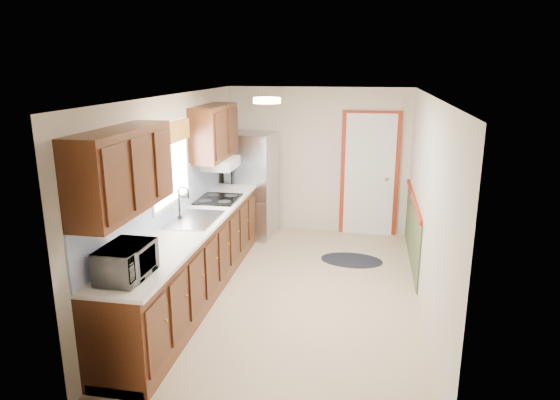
% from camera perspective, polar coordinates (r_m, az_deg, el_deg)
% --- Properties ---
extents(room_shell, '(3.20, 5.20, 2.52)m').
position_cam_1_polar(room_shell, '(5.89, 1.82, 0.07)').
color(room_shell, tan).
rests_on(room_shell, ground).
extents(kitchen_run, '(0.63, 4.00, 2.20)m').
position_cam_1_polar(kitchen_run, '(6.03, -10.33, -3.68)').
color(kitchen_run, '#3D1C0D').
rests_on(kitchen_run, ground).
extents(back_wall_trim, '(1.12, 2.30, 2.08)m').
position_cam_1_polar(back_wall_trim, '(8.05, 11.15, 1.62)').
color(back_wall_trim, maroon).
rests_on(back_wall_trim, ground).
extents(ceiling_fixture, '(0.30, 0.30, 0.06)m').
position_cam_1_polar(ceiling_fixture, '(5.56, -1.51, 11.31)').
color(ceiling_fixture, '#FFD88C').
rests_on(ceiling_fixture, room_shell).
extents(microwave, '(0.31, 0.54, 0.36)m').
position_cam_1_polar(microwave, '(4.53, -17.21, -6.38)').
color(microwave, white).
rests_on(microwave, kitchen_run).
extents(refrigerator, '(0.78, 0.75, 1.70)m').
position_cam_1_polar(refrigerator, '(8.12, -3.20, 1.71)').
color(refrigerator, '#B7B7BC').
rests_on(refrigerator, ground).
extents(rug, '(0.93, 0.64, 0.01)m').
position_cam_1_polar(rug, '(7.34, 8.17, -6.82)').
color(rug, black).
rests_on(rug, ground).
extents(cooktop, '(0.54, 0.65, 0.02)m').
position_cam_1_polar(cooktop, '(6.92, -7.06, 0.12)').
color(cooktop, black).
rests_on(cooktop, kitchen_run).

